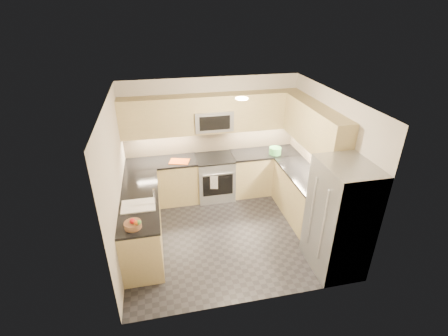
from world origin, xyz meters
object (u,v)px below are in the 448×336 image
at_px(utensil_bowl, 275,151).
at_px(refrigerator, 339,218).
at_px(cutting_board, 179,161).
at_px(fruit_basket, 133,225).
at_px(microwave, 213,120).
at_px(gas_range, 215,178).

bearing_deg(utensil_bowl, refrigerator, -85.55).
xyz_separation_m(refrigerator, cutting_board, (-2.18, 2.35, 0.05)).
xyz_separation_m(cutting_board, fruit_basket, (-0.83, -1.99, 0.04)).
xyz_separation_m(refrigerator, utensil_bowl, (-0.18, 2.31, 0.11)).
distance_m(refrigerator, fruit_basket, 3.03).
bearing_deg(microwave, utensil_bowl, -10.62).
height_order(gas_range, utensil_bowl, utensil_bowl).
relative_size(refrigerator, fruit_basket, 7.38).
xyz_separation_m(gas_range, refrigerator, (1.45, -2.43, 0.45)).
bearing_deg(cutting_board, refrigerator, -47.17).
height_order(gas_range, fruit_basket, fruit_basket).
distance_m(utensil_bowl, cutting_board, 2.00).
bearing_deg(microwave, refrigerator, -60.38).
height_order(utensil_bowl, fruit_basket, utensil_bowl).
relative_size(gas_range, fruit_basket, 3.73).
bearing_deg(gas_range, refrigerator, -59.12).
height_order(gas_range, microwave, microwave).
bearing_deg(microwave, fruit_basket, -125.54).
xyz_separation_m(gas_range, fruit_basket, (-1.56, -2.06, 0.53)).
bearing_deg(refrigerator, gas_range, 120.88).
bearing_deg(refrigerator, cutting_board, 132.83).
xyz_separation_m(microwave, cutting_board, (-0.73, -0.20, -0.75)).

